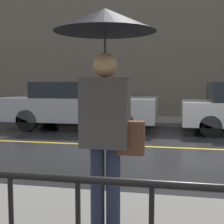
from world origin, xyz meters
name	(u,v)px	position (x,y,z in m)	size (l,w,h in m)	color
ground_plane	(184,148)	(0.00, 0.00, 0.00)	(80.00, 80.00, 0.00)	#262628
sidewalk_far	(180,121)	(0.00, 4.53, 0.06)	(28.00, 2.20, 0.13)	gray
lane_marking	(184,148)	(0.00, 0.00, 0.00)	(25.20, 0.12, 0.01)	gold
building_storefront	(181,51)	(0.00, 5.78, 2.76)	(28.00, 0.30, 5.52)	#706656
pedestrian	(106,65)	(-0.84, -4.46, 1.65)	(0.90, 0.90, 2.02)	#23283D
car_silver	(80,105)	(-3.20, 2.45, 0.78)	(4.80, 1.92, 1.51)	#B2B5BA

